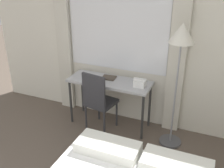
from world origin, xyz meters
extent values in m
cube|color=silver|center=(0.00, 3.31, 1.35)|extent=(5.10, 0.05, 2.70)
cube|color=white|center=(-0.30, 3.28, 1.60)|extent=(1.56, 0.01, 1.50)
cube|color=beige|center=(-1.22, 3.23, 1.30)|extent=(0.24, 0.06, 2.60)
cube|color=beige|center=(0.62, 3.23, 1.30)|extent=(0.24, 0.06, 2.60)
cube|color=#B2B2B7|center=(-0.30, 2.99, 0.74)|extent=(1.26, 0.46, 0.04)
cylinder|color=#333333|center=(-0.89, 2.80, 0.36)|extent=(0.04, 0.04, 0.72)
cylinder|color=#333333|center=(0.29, 2.80, 0.36)|extent=(0.04, 0.04, 0.72)
cylinder|color=#333333|center=(-0.89, 3.18, 0.36)|extent=(0.04, 0.04, 0.72)
cylinder|color=#333333|center=(0.29, 3.18, 0.36)|extent=(0.04, 0.04, 0.72)
cube|color=#333338|center=(-0.38, 2.85, 0.45)|extent=(0.46, 0.46, 0.05)
cube|color=#333338|center=(-0.41, 2.67, 0.72)|extent=(0.38, 0.10, 0.49)
cylinder|color=#333338|center=(-0.58, 2.71, 0.21)|extent=(0.03, 0.03, 0.42)
cylinder|color=#333338|center=(-0.24, 2.65, 0.21)|extent=(0.03, 0.03, 0.42)
cylinder|color=#333338|center=(-0.52, 3.04, 0.21)|extent=(0.03, 0.03, 0.42)
cylinder|color=#333338|center=(-0.18, 2.99, 0.21)|extent=(0.03, 0.03, 0.42)
cube|color=silver|center=(0.19, 1.81, 0.54)|extent=(0.69, 0.32, 0.12)
cube|color=silver|center=(0.93, 1.81, 0.54)|extent=(0.69, 0.32, 0.12)
cylinder|color=#4C4C51|center=(0.69, 2.88, 0.01)|extent=(0.31, 0.31, 0.03)
cylinder|color=gray|center=(0.69, 2.88, 0.76)|extent=(0.02, 0.02, 1.45)
cone|color=silver|center=(0.69, 2.88, 1.60)|extent=(0.32, 0.32, 0.25)
cube|color=white|center=(0.17, 2.97, 0.81)|extent=(0.16, 0.14, 0.10)
cube|color=white|center=(0.17, 2.97, 0.87)|extent=(0.18, 0.05, 0.02)
cube|color=#4C4238|center=(-0.35, 3.06, 0.77)|extent=(0.21, 0.18, 0.02)
cube|color=white|center=(-0.35, 3.06, 0.78)|extent=(0.20, 0.17, 0.01)
camera|label=1|loc=(1.12, -0.29, 2.36)|focal=42.00mm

